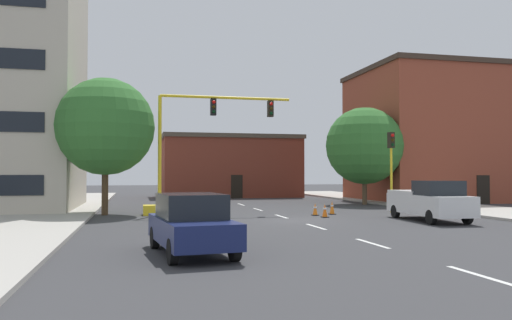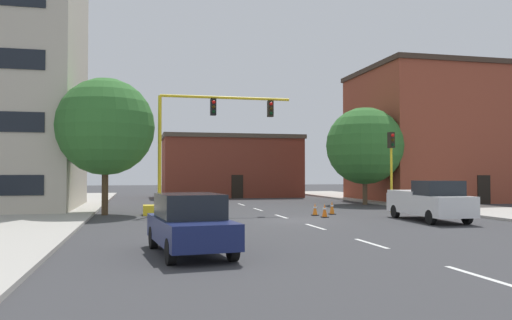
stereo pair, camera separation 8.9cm
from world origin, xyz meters
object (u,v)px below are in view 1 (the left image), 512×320
(tree_right_mid, at_px, (364,146))
(pickup_truck_white, at_px, (430,201))
(traffic_signal_gantry, at_px, (179,176))
(sedan_navy_near_left, at_px, (191,223))
(traffic_light_pole_right, at_px, (391,153))
(traffic_cone_roadside_a, at_px, (332,208))
(tree_left_near, at_px, (105,127))
(traffic_cone_roadside_b, at_px, (325,211))
(traffic_cone_roadside_c, at_px, (315,209))

(tree_right_mid, relative_size, pickup_truck_white, 1.33)
(traffic_signal_gantry, height_order, sedan_navy_near_left, traffic_signal_gantry)
(traffic_light_pole_right, bearing_deg, traffic_cone_roadside_a, -173.29)
(traffic_signal_gantry, distance_m, tree_left_near, 4.92)
(pickup_truck_white, relative_size, traffic_cone_roadside_b, 7.49)
(sedan_navy_near_left, xyz_separation_m, traffic_cone_roadside_b, (8.17, 10.76, -0.53))
(tree_right_mid, distance_m, traffic_cone_roadside_b, 12.83)
(tree_right_mid, xyz_separation_m, traffic_cone_roadside_a, (-5.83, -8.17, -4.03))
(pickup_truck_white, distance_m, traffic_cone_roadside_b, 5.31)
(traffic_light_pole_right, distance_m, tree_right_mid, 7.98)
(tree_left_near, xyz_separation_m, sedan_navy_near_left, (3.29, -15.03, -4.07))
(tree_right_mid, height_order, sedan_navy_near_left, tree_right_mid)
(tree_left_near, height_order, traffic_cone_roadside_c, tree_left_near)
(tree_left_near, distance_m, sedan_navy_near_left, 15.92)
(pickup_truck_white, relative_size, traffic_cone_roadside_a, 7.06)
(tree_left_near, height_order, sedan_navy_near_left, tree_left_near)
(pickup_truck_white, bearing_deg, tree_left_near, 155.00)
(sedan_navy_near_left, bearing_deg, pickup_truck_white, 31.70)
(traffic_signal_gantry, height_order, traffic_cone_roadside_c, traffic_signal_gantry)
(tree_left_near, bearing_deg, traffic_signal_gantry, -7.67)
(traffic_cone_roadside_a, bearing_deg, traffic_cone_roadside_c, -158.45)
(tree_left_near, bearing_deg, sedan_navy_near_left, -77.67)
(pickup_truck_white, height_order, traffic_cone_roadside_a, pickup_truck_white)
(traffic_light_pole_right, relative_size, traffic_cone_roadside_b, 6.54)
(tree_right_mid, bearing_deg, sedan_navy_near_left, -126.08)
(traffic_cone_roadside_b, height_order, traffic_cone_roadside_c, traffic_cone_roadside_b)
(pickup_truck_white, height_order, traffic_cone_roadside_b, pickup_truck_white)
(traffic_cone_roadside_b, bearing_deg, tree_left_near, 159.55)
(traffic_light_pole_right, bearing_deg, tree_left_near, 173.17)
(traffic_cone_roadside_a, bearing_deg, traffic_signal_gantry, 167.43)
(pickup_truck_white, bearing_deg, tree_right_mid, 78.45)
(pickup_truck_white, bearing_deg, traffic_cone_roadside_b, 144.41)
(pickup_truck_white, height_order, traffic_cone_roadside_c, pickup_truck_white)
(tree_left_near, relative_size, traffic_cone_roadside_c, 11.17)
(traffic_signal_gantry, distance_m, traffic_light_pole_right, 12.65)
(traffic_cone_roadside_c, bearing_deg, tree_right_mid, 50.91)
(traffic_cone_roadside_b, bearing_deg, traffic_signal_gantry, 153.30)
(traffic_signal_gantry, distance_m, pickup_truck_white, 13.58)
(pickup_truck_white, xyz_separation_m, sedan_navy_near_left, (-12.46, -7.69, -0.09))
(tree_left_near, height_order, traffic_cone_roadside_b, tree_left_near)
(traffic_cone_roadside_c, bearing_deg, tree_left_near, 165.64)
(tree_right_mid, xyz_separation_m, traffic_cone_roadside_c, (-7.02, -8.64, -4.07))
(tree_left_near, relative_size, sedan_navy_near_left, 1.65)
(tree_left_near, bearing_deg, pickup_truck_white, -25.00)
(tree_right_mid, relative_size, traffic_cone_roadside_b, 9.95)
(tree_left_near, height_order, pickup_truck_white, tree_left_near)
(sedan_navy_near_left, relative_size, traffic_cone_roadside_a, 6.00)
(pickup_truck_white, height_order, sedan_navy_near_left, pickup_truck_white)
(sedan_navy_near_left, bearing_deg, traffic_light_pole_right, 44.55)
(traffic_signal_gantry, distance_m, traffic_cone_roadside_c, 7.94)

